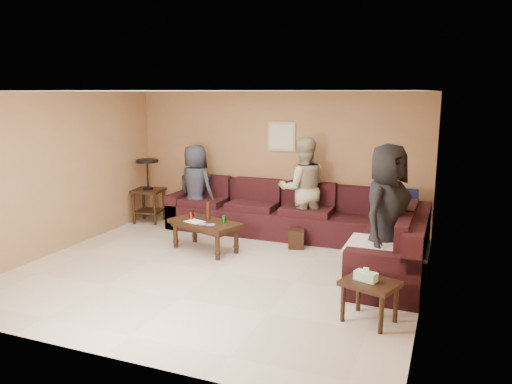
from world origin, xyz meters
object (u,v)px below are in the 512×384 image
(side_table_right, at_px, (369,287))
(person_left, at_px, (196,187))
(coffee_table, at_px, (205,226))
(end_table_left, at_px, (148,190))
(sectional_sofa, at_px, (303,228))
(person_middle, at_px, (303,189))
(waste_bin, at_px, (296,239))
(person_right, at_px, (386,215))

(side_table_right, height_order, person_left, person_left)
(coffee_table, xyz_separation_m, end_table_left, (-1.85, 1.20, 0.23))
(sectional_sofa, distance_m, person_left, 2.24)
(end_table_left, distance_m, person_left, 1.10)
(person_left, bearing_deg, person_middle, -163.07)
(sectional_sofa, bearing_deg, person_left, 170.25)
(side_table_right, xyz_separation_m, person_left, (-3.59, 2.70, 0.37))
(waste_bin, bearing_deg, person_right, -33.50)
(sectional_sofa, xyz_separation_m, person_middle, (-0.15, 0.47, 0.55))
(waste_bin, distance_m, person_left, 2.21)
(coffee_table, height_order, person_left, person_left)
(side_table_right, bearing_deg, coffee_table, 150.67)
(side_table_right, distance_m, person_right, 1.35)
(side_table_right, xyz_separation_m, person_right, (-0.01, 1.25, 0.52))
(end_table_left, height_order, person_left, person_left)
(person_middle, bearing_deg, sectional_sofa, 82.81)
(side_table_right, height_order, waste_bin, side_table_right)
(coffee_table, height_order, side_table_right, coffee_table)
(person_left, relative_size, person_middle, 0.89)
(coffee_table, relative_size, side_table_right, 1.86)
(end_table_left, height_order, person_middle, person_middle)
(coffee_table, relative_size, person_right, 0.69)
(sectional_sofa, xyz_separation_m, side_table_right, (1.43, -2.33, 0.08))
(end_table_left, relative_size, person_middle, 0.70)
(person_left, bearing_deg, coffee_table, 138.33)
(sectional_sofa, height_order, waste_bin, sectional_sofa)
(end_table_left, height_order, waste_bin, end_table_left)
(coffee_table, height_order, person_right, person_right)
(waste_bin, height_order, person_left, person_left)
(end_table_left, bearing_deg, person_left, -4.52)
(sectional_sofa, relative_size, end_table_left, 3.81)
(side_table_right, bearing_deg, end_table_left, 149.17)
(side_table_right, bearing_deg, person_middle, 119.43)
(sectional_sofa, distance_m, coffee_table, 1.59)
(coffee_table, distance_m, person_left, 1.40)
(person_left, relative_size, person_right, 0.84)
(coffee_table, distance_m, end_table_left, 2.21)
(person_middle, bearing_deg, coffee_table, 18.76)
(sectional_sofa, distance_m, side_table_right, 2.74)
(waste_bin, bearing_deg, side_table_right, -55.96)
(person_middle, bearing_deg, end_table_left, -25.19)
(sectional_sofa, distance_m, person_middle, 0.74)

